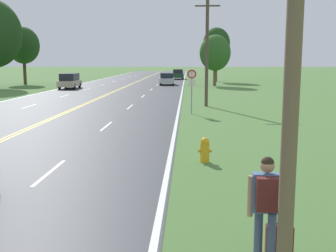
# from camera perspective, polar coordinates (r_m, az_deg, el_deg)

# --- Properties ---
(hitchhiker_person) EXTENTS (0.62, 0.45, 1.83)m
(hitchhiker_person) POSITION_cam_1_polar(r_m,az_deg,el_deg) (7.27, 13.20, -9.61)
(hitchhiker_person) COLOR #475175
(hitchhiker_person) RESTS_ON ground
(suitcase) EXTENTS (0.47, 0.20, 0.67)m
(suitcase) POSITION_cam_1_polar(r_m,az_deg,el_deg) (7.71, 14.82, -15.03)
(suitcase) COLOR maroon
(suitcase) RESTS_ON ground
(fire_hydrant) EXTENTS (0.47, 0.31, 0.84)m
(fire_hydrant) POSITION_cam_1_polar(r_m,az_deg,el_deg) (14.17, 5.01, -3.20)
(fire_hydrant) COLOR gold
(fire_hydrant) RESTS_ON ground
(traffic_sign) EXTENTS (0.60, 0.10, 2.81)m
(traffic_sign) POSITION_cam_1_polar(r_m,az_deg,el_deg) (26.59, 3.24, 6.21)
(traffic_sign) COLOR gray
(traffic_sign) RESTS_ON ground
(utility_pole_midground) EXTENTS (1.80, 0.24, 7.80)m
(utility_pole_midground) POSITION_cam_1_polar(r_m,az_deg,el_deg) (31.08, 5.29, 10.13)
(utility_pole_midground) COLOR brown
(utility_pole_midground) RESTS_ON ground
(tree_left_verge) EXTENTS (4.15, 4.15, 8.31)m
(tree_left_verge) POSITION_cam_1_polar(r_m,az_deg,el_deg) (66.68, 6.58, 11.06)
(tree_left_verge) COLOR brown
(tree_left_verge) RESTS_ON ground
(tree_mid_treeline) EXTENTS (4.38, 4.38, 7.88)m
(tree_mid_treeline) POSITION_cam_1_polar(r_m,az_deg,el_deg) (62.50, -19.00, 10.27)
(tree_mid_treeline) COLOR #473828
(tree_mid_treeline) RESTS_ON ground
(tree_far_back) EXTENTS (4.02, 4.02, 6.60)m
(tree_far_back) POSITION_cam_1_polar(r_m,az_deg,el_deg) (55.56, 6.40, 9.82)
(tree_far_back) COLOR brown
(tree_far_back) RESTS_ON ground
(car_champagne_suv_approaching) EXTENTS (2.07, 4.66, 1.80)m
(car_champagne_suv_approaching) POSITION_cam_1_polar(r_m,az_deg,el_deg) (51.45, -13.18, 6.00)
(car_champagne_suv_approaching) COLOR black
(car_champagne_suv_approaching) RESTS_ON ground
(car_silver_van_mid_near) EXTENTS (2.14, 4.42, 1.62)m
(car_silver_van_mid_near) POSITION_cam_1_polar(r_m,az_deg,el_deg) (57.71, -0.15, 6.45)
(car_silver_van_mid_near) COLOR black
(car_silver_van_mid_near) RESTS_ON ground
(car_dark_green_sedan_mid_far) EXTENTS (2.08, 4.70, 1.74)m
(car_dark_green_sedan_mid_far) POSITION_cam_1_polar(r_m,az_deg,el_deg) (74.72, 1.34, 7.04)
(car_dark_green_sedan_mid_far) COLOR black
(car_dark_green_sedan_mid_far) RESTS_ON ground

